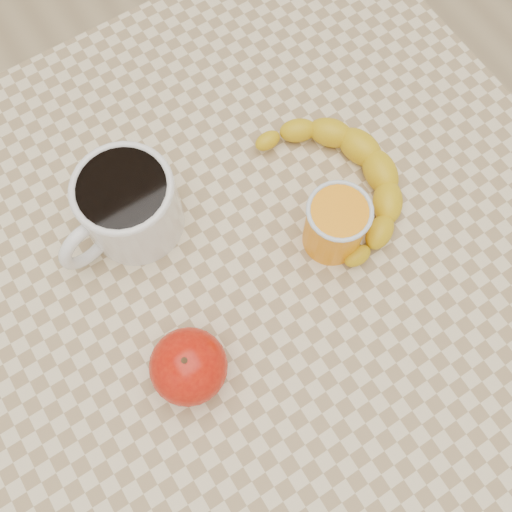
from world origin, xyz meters
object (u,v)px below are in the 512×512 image
table (256,284)px  orange_juice_glass (335,225)px  coffee_mug (127,206)px  apple (189,366)px  banana (339,183)px

table → orange_juice_glass: bearing=-14.7°
coffee_mug → apple: size_ratio=1.58×
apple → banana: apple is taller
coffee_mug → apple: bearing=-99.8°
table → orange_juice_glass: (0.09, -0.02, 0.13)m
banana → apple: bearing=-151.4°
table → banana: size_ratio=3.05×
table → orange_juice_glass: 0.16m
table → orange_juice_glass: size_ratio=9.66×
apple → coffee_mug: bearing=80.2°
table → apple: (-0.13, -0.07, 0.12)m
coffee_mug → banana: (0.23, -0.09, -0.03)m
orange_juice_glass → banana: size_ratio=0.32×
apple → table: bearing=28.7°
orange_juice_glass → apple: bearing=-168.0°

